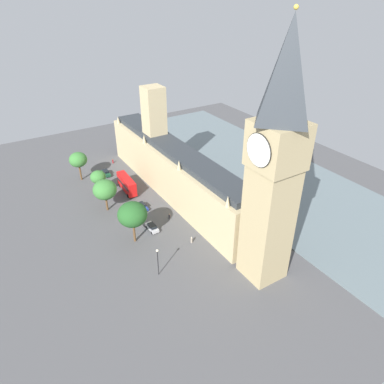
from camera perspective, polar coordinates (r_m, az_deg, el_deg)
The scene contains 16 objects.
ground_plane at distance 107.76m, azimuth -3.51°, elevation -0.38°, with size 139.67×139.67×0.00m, color #4C4C4F.
river_thames at distance 124.69m, azimuth 9.93°, elevation 3.82°, with size 41.26×125.70×0.25m, color slate.
parliament_building at distance 105.54m, azimuth -2.99°, elevation 3.95°, with size 10.45×69.67×29.62m.
clock_tower at distance 66.72m, azimuth 13.32°, elevation 4.84°, with size 8.96×8.96×52.79m.
car_dark_green_kerbside at distance 121.57m, azimuth -13.70°, elevation 3.05°, with size 1.97×4.73×1.74m.
double_decker_bus_opposite_hall at distance 109.77m, azimuth -10.50°, elevation 1.33°, with size 2.96×10.59×4.75m.
car_blue_midblock at distance 101.27m, azimuth -8.02°, elevation -2.28°, with size 1.90×4.48×1.74m.
car_silver_trailing at distance 92.61m, azimuth -6.47°, elevation -5.65°, with size 1.95×4.79×1.74m.
pedestrian_under_trees at distance 129.51m, azimuth -12.66°, elevation 4.86°, with size 0.67×0.66×1.60m.
pedestrian_far_end at distance 96.61m, azimuth -3.68°, elevation -3.94°, with size 0.64×0.58×1.52m.
pedestrian_near_tower at distance 87.96m, azimuth -0.07°, elevation -7.76°, with size 0.67×0.71×1.71m.
plane_tree_corner at distance 108.51m, azimuth -14.93°, elevation 2.33°, with size 4.56×4.56×7.82m.
plane_tree_leading at distance 118.20m, azimuth -17.90°, elevation 4.97°, with size 5.61×5.61×9.57m.
plane_tree_by_river_gate at distance 99.75m, azimuth -13.90°, elevation 0.36°, with size 6.52×6.52×9.40m.
plane_tree_slot_10 at distance 85.36m, azimuth -9.60°, elevation -3.60°, with size 7.14×7.14×11.04m.
street_lamp_slot_11 at distance 77.15m, azimuth -5.57°, elevation -10.48°, with size 0.56×0.56×7.03m.
Camera 1 is at (43.20, 81.75, 55.34)m, focal length 33.04 mm.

